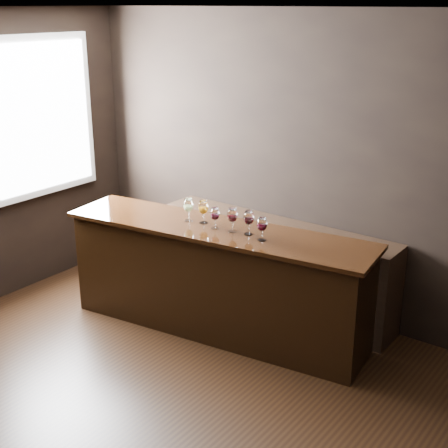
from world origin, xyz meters
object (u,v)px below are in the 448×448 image
Objects in this scene: back_bar_shelf at (275,266)px; glass_red_b at (232,216)px; bar_counter at (217,282)px; glass_red_c at (249,218)px; glass_red_a at (215,214)px; glass_red_d at (262,225)px; glass_white at (188,206)px; glass_amber at (203,208)px.

glass_red_b is at bearing -90.54° from back_bar_shelf.
glass_red_c reaches higher than bar_counter.
glass_red_a is at bearing -95.69° from bar_counter.
bar_counter is at bearing 177.61° from glass_red_d.
back_bar_shelf is 0.97m from glass_red_c.
glass_red_c is at bearing 162.99° from glass_red_d.
glass_red_c reaches higher than glass_red_a.
glass_red_d is (0.48, 0.00, 0.01)m from glass_red_a.
back_bar_shelf is 11.48× the size of glass_red_c.
glass_red_b is (0.47, 0.01, 0.00)m from glass_white.
glass_red_d is (0.79, -0.01, -0.01)m from glass_white.
bar_counter is 13.06× the size of glass_white.
glass_white is 1.04× the size of glass_red_d.
glass_white is 0.79m from glass_red_d.
bar_counter is 13.01× the size of glass_red_b.
glass_red_d is (0.32, -0.02, -0.01)m from glass_red_b.
glass_white is 0.14m from glass_amber.
glass_red_d is at bearing -4.38° from glass_red_b.
back_bar_shelf is 11.54× the size of glass_red_b.
glass_red_c is at bearing -2.22° from bar_counter.
glass_red_a is 0.32m from glass_red_c.
glass_red_d is at bearing -10.25° from bar_counter.
back_bar_shelf is at bearing 76.54° from glass_red_a.
glass_red_d is at bearing -17.01° from glass_red_c.
glass_white is at bearing -165.20° from glass_amber.
glass_red_d is (0.17, -0.05, -0.01)m from glass_red_c.
bar_counter is at bearing -103.98° from back_bar_shelf.
glass_red_b is 0.15m from glass_red_c.
back_bar_shelf is 1.10m from glass_white.
back_bar_shelf is 0.98m from glass_red_b.
glass_red_b is (0.33, -0.02, 0.00)m from glass_amber.
glass_amber is 0.65m from glass_red_d.
glass_red_c is at bearing 10.26° from glass_red_b.
back_bar_shelf is at bearing 55.64° from glass_white.
glass_red_b is at bearing 175.62° from glass_red_d.
back_bar_shelf is 11.61× the size of glass_amber.
glass_red_c is (0.14, -0.66, 0.70)m from back_bar_shelf.
glass_white is (-0.31, -0.01, 0.66)m from bar_counter.
glass_white reaches higher than glass_red_d.
glass_red_c is at bearing -77.82° from back_bar_shelf.
glass_white is 0.31m from glass_red_a.
glass_amber reaches higher than glass_red_a.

